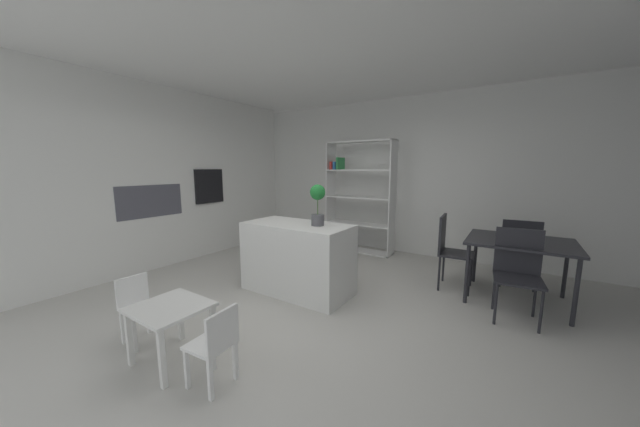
{
  "coord_description": "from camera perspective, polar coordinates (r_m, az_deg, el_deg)",
  "views": [
    {
      "loc": [
        1.85,
        -2.65,
        1.58
      ],
      "look_at": [
        -0.04,
        0.25,
        1.05
      ],
      "focal_mm": 16.9,
      "sensor_mm": 36.0,
      "label": 1
    }
  ],
  "objects": [
    {
      "name": "ceiling_slab",
      "position": [
        3.47,
        -1.97,
        30.35
      ],
      "size": [
        6.97,
        5.81,
        0.06
      ],
      "color": "white",
      "rests_on": "ground_plane"
    },
    {
      "name": "dining_table",
      "position": [
        4.26,
        33.61,
        -5.21
      ],
      "size": [
        1.1,
        0.92,
        0.74
      ],
      "color": "#232328",
      "rests_on": "ground_plane"
    },
    {
      "name": "child_table",
      "position": [
        2.84,
        -26.42,
        -16.86
      ],
      "size": [
        0.55,
        0.52,
        0.48
      ],
      "color": "white",
      "rests_on": "ground_plane"
    },
    {
      "name": "child_chair_left",
      "position": [
        3.31,
        -31.27,
        -14.65
      ],
      "size": [
        0.28,
        0.28,
        0.6
      ],
      "rotation": [
        0.0,
        0.0,
        1.53
      ],
      "color": "white",
      "rests_on": "ground_plane"
    },
    {
      "name": "back_partition",
      "position": [
        5.82,
        14.69,
        6.78
      ],
      "size": [
        6.97,
        0.06,
        2.83
      ],
      "primitive_type": "cube",
      "color": "silver",
      "rests_on": "ground_plane"
    },
    {
      "name": "tall_cabinet_run_left",
      "position": [
        5.63,
        -29.02,
        5.93
      ],
      "size": [
        0.62,
        5.24,
        2.83
      ],
      "primitive_type": "cube",
      "color": "white",
      "rests_on": "ground_plane"
    },
    {
      "name": "built_in_oven",
      "position": [
        5.79,
        -20.24,
        4.91
      ],
      "size": [
        0.06,
        0.57,
        0.6
      ],
      "color": "black",
      "rests_on": "ground_plane"
    },
    {
      "name": "potted_plant_on_island",
      "position": [
        3.61,
        -0.45,
        2.27
      ],
      "size": [
        0.19,
        0.19,
        0.5
      ],
      "color": "#4C4C51",
      "rests_on": "kitchen_island"
    },
    {
      "name": "open_bookshelf",
      "position": [
        5.72,
        6.87,
        2.55
      ],
      "size": [
        1.29,
        0.35,
        2.06
      ],
      "color": "white",
      "rests_on": "ground_plane"
    },
    {
      "name": "cabinet_niche_splashback",
      "position": [
        5.27,
        -29.39,
        2.03
      ],
      "size": [
        0.01,
        0.98,
        0.49
      ],
      "color": "#4C4C56",
      "rests_on": "ground_plane"
    },
    {
      "name": "dining_chair_island_side",
      "position": [
        4.32,
        23.24,
        -5.52
      ],
      "size": [
        0.43,
        0.46,
        0.96
      ],
      "rotation": [
        0.0,
        0.0,
        1.63
      ],
      "color": "#232328",
      "rests_on": "ground_plane"
    },
    {
      "name": "child_chair_right",
      "position": [
        2.46,
        -19.2,
        -22.18
      ],
      "size": [
        0.31,
        0.31,
        0.6
      ],
      "rotation": [
        0.0,
        0.0,
        -1.49
      ],
      "color": "white",
      "rests_on": "ground_plane"
    },
    {
      "name": "dining_chair_near",
      "position": [
        3.82,
        33.34,
        -8.43
      ],
      "size": [
        0.48,
        0.47,
        0.94
      ],
      "rotation": [
        0.0,
        0.0,
        0.1
      ],
      "color": "#232328",
      "rests_on": "ground_plane"
    },
    {
      "name": "kitchen_island",
      "position": [
        3.88,
        -4.28,
        -8.37
      ],
      "size": [
        1.36,
        0.67,
        0.89
      ],
      "primitive_type": "cube",
      "color": "white",
      "rests_on": "ground_plane"
    },
    {
      "name": "ground_plane",
      "position": [
        3.59,
        -1.72,
        -17.41
      ],
      "size": [
        9.59,
        9.59,
        0.0
      ],
      "primitive_type": "plane",
      "color": "beige"
    },
    {
      "name": "dining_chair_far",
      "position": [
        4.75,
        33.56,
        -5.43
      ],
      "size": [
        0.47,
        0.46,
        0.92
      ],
      "rotation": [
        0.0,
        0.0,
        3.22
      ],
      "color": "#232328",
      "rests_on": "ground_plane"
    }
  ]
}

